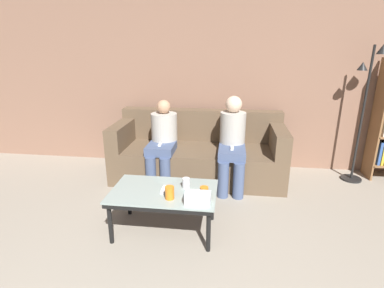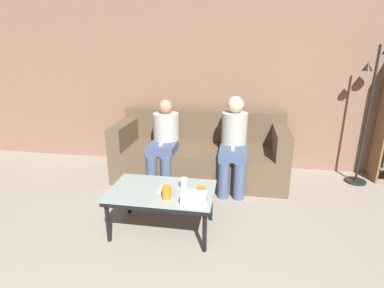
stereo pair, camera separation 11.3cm
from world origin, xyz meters
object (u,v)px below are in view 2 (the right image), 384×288
at_px(standing_lamp, 371,102).
at_px(seated_person_mid_left, 234,140).
at_px(seated_person_left_end, 164,139).
at_px(cup_near_right, 167,192).
at_px(game_remote, 162,189).
at_px(couch, 200,154).
at_px(tissue_box, 194,198).
at_px(coffee_table, 162,194).
at_px(cup_near_left, 201,192).
at_px(cup_far_center, 184,183).

xyz_separation_m(standing_lamp, seated_person_mid_left, (-1.63, -0.37, -0.46)).
bearing_deg(seated_person_mid_left, seated_person_left_end, 179.26).
relative_size(cup_near_right, standing_lamp, 0.07).
height_order(cup_near_right, game_remote, cup_near_right).
bearing_deg(seated_person_mid_left, standing_lamp, 12.79).
height_order(couch, seated_person_left_end, seated_person_left_end).
xyz_separation_m(tissue_box, standing_lamp, (1.91, 1.68, 0.59)).
bearing_deg(standing_lamp, cup_near_right, -143.01).
relative_size(coffee_table, game_remote, 6.56).
xyz_separation_m(cup_near_right, tissue_box, (0.25, -0.05, -0.01)).
relative_size(cup_near_left, cup_far_center, 0.95).
distance_m(coffee_table, tissue_box, 0.41).
bearing_deg(coffee_table, game_remote, 180.00).
xyz_separation_m(standing_lamp, seated_person_left_end, (-2.52, -0.36, -0.49)).
distance_m(tissue_box, game_remote, 0.40).
xyz_separation_m(coffee_table, cup_near_left, (0.38, -0.08, 0.09)).
bearing_deg(couch, cup_far_center, -89.22).
relative_size(cup_far_center, seated_person_left_end, 0.10).
xyz_separation_m(couch, game_remote, (-0.18, -1.34, 0.12)).
bearing_deg(standing_lamp, seated_person_left_end, -171.88).
bearing_deg(cup_near_left, couch, 98.14).
height_order(game_remote, standing_lamp, standing_lamp).
xyz_separation_m(cup_near_right, game_remote, (-0.09, 0.15, -0.05)).
xyz_separation_m(coffee_table, game_remote, (-0.00, 0.00, 0.05)).
relative_size(coffee_table, standing_lamp, 0.56).
relative_size(cup_near_right, game_remote, 0.78).
relative_size(tissue_box, seated_person_left_end, 0.21).
bearing_deg(tissue_box, standing_lamp, 41.27).
bearing_deg(coffee_table, cup_far_center, 20.96).
xyz_separation_m(coffee_table, cup_near_right, (0.09, -0.15, 0.10)).
height_order(cup_near_right, tissue_box, tissue_box).
relative_size(cup_near_left, game_remote, 0.65).
relative_size(standing_lamp, seated_person_mid_left, 1.54).
bearing_deg(cup_far_center, standing_lamp, 34.38).
height_order(cup_near_left, cup_near_right, cup_near_right).
xyz_separation_m(game_remote, seated_person_mid_left, (0.63, 1.11, 0.17)).
distance_m(couch, coffee_table, 1.35).
distance_m(cup_near_right, cup_far_center, 0.25).
bearing_deg(cup_near_right, seated_person_left_end, 105.27).
bearing_deg(standing_lamp, cup_near_left, -140.17).
bearing_deg(cup_near_right, couch, 86.35).
bearing_deg(couch, seated_person_left_end, -154.30).
relative_size(tissue_box, seated_person_mid_left, 0.19).
bearing_deg(cup_near_right, standing_lamp, 36.99).
bearing_deg(coffee_table, cup_near_right, -59.98).
height_order(tissue_box, seated_person_mid_left, seated_person_mid_left).
bearing_deg(couch, tissue_box, -84.06).
height_order(couch, cup_far_center, couch).
bearing_deg(cup_far_center, game_remote, -159.04).
height_order(cup_near_left, cup_far_center, cup_far_center).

